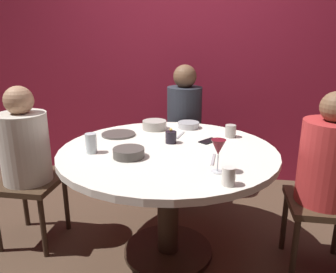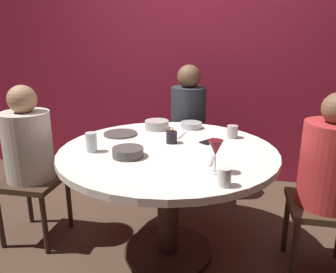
{
  "view_description": "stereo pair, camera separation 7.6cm",
  "coord_description": "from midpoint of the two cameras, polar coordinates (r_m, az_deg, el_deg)",
  "views": [
    {
      "loc": [
        0.31,
        -1.94,
        1.42
      ],
      "look_at": [
        0.0,
        0.0,
        0.83
      ],
      "focal_mm": 35.65,
      "sensor_mm": 36.0,
      "label": 1
    },
    {
      "loc": [
        0.39,
        -1.93,
        1.42
      ],
      "look_at": [
        0.0,
        0.0,
        0.83
      ],
      "focal_mm": 35.65,
      "sensor_mm": 36.0,
      "label": 2
    }
  ],
  "objects": [
    {
      "name": "fork_near_plate",
      "position": [
        1.91,
        8.66,
        -4.0
      ],
      "size": [
        0.02,
        0.18,
        0.01
      ],
      "primitive_type": "cube",
      "rotation": [
        0.0,
        0.0,
        -0.05
      ],
      "color": "#B7B7BC",
      "rests_on": "dining_table"
    },
    {
      "name": "cup_by_right_diner",
      "position": [
        2.05,
        -11.94,
        -0.99
      ],
      "size": [
        0.07,
        0.07,
        0.12
      ],
      "primitive_type": "cylinder",
      "color": "silver",
      "rests_on": "dining_table"
    },
    {
      "name": "back_wall",
      "position": [
        3.37,
        5.58,
        14.61
      ],
      "size": [
        6.0,
        0.1,
        2.6
      ],
      "primitive_type": "cube",
      "color": "maroon",
      "rests_on": "ground"
    },
    {
      "name": "cup_by_left_diner",
      "position": [
        2.34,
        11.86,
        0.79
      ],
      "size": [
        0.07,
        0.07,
        0.09
      ],
      "primitive_type": "cylinder",
      "color": "#B2ADA3",
      "rests_on": "dining_table"
    },
    {
      "name": "cell_phone",
      "position": [
        2.23,
        8.17,
        -0.84
      ],
      "size": [
        0.14,
        0.15,
        0.01
      ],
      "primitive_type": "cube",
      "rotation": [
        0.0,
        0.0,
        2.49
      ],
      "color": "black",
      "rests_on": "dining_table"
    },
    {
      "name": "ground_plane",
      "position": [
        2.43,
        0.95,
        -19.14
      ],
      "size": [
        8.0,
        8.0,
        0.0
      ],
      "primitive_type": "plane",
      "color": "#4C3828"
    },
    {
      "name": "wine_glass",
      "position": [
        1.7,
        9.42,
        -2.18
      ],
      "size": [
        0.08,
        0.08,
        0.18
      ],
      "color": "silver",
      "rests_on": "dining_table"
    },
    {
      "name": "bowl_salad_center",
      "position": [
        1.94,
        -5.75,
        -2.71
      ],
      "size": [
        0.18,
        0.18,
        0.05
      ],
      "primitive_type": "cylinder",
      "color": "#4C4742",
      "rests_on": "dining_table"
    },
    {
      "name": "bowl_small_white",
      "position": [
        2.51,
        -1.05,
        2.0
      ],
      "size": [
        0.18,
        0.18,
        0.07
      ],
      "primitive_type": "cylinder",
      "color": "#B2ADA3",
      "rests_on": "dining_table"
    },
    {
      "name": "seated_diner_back",
      "position": [
        2.95,
        4.23,
        3.23
      ],
      "size": [
        0.4,
        0.4,
        1.2
      ],
      "rotation": [
        0.0,
        0.0,
        4.71
      ],
      "color": "#3F2D1E",
      "rests_on": "ground"
    },
    {
      "name": "bowl_serving_large",
      "position": [
        2.54,
        4.82,
        1.93
      ],
      "size": [
        0.16,
        0.16,
        0.05
      ],
      "primitive_type": "cylinder",
      "color": "#B7B7BC",
      "rests_on": "dining_table"
    },
    {
      "name": "cup_near_candle",
      "position": [
        1.59,
        10.99,
        -6.83
      ],
      "size": [
        0.06,
        0.06,
        0.09
      ],
      "primitive_type": "cylinder",
      "color": "silver",
      "rests_on": "dining_table"
    },
    {
      "name": "knife_near_plate",
      "position": [
        2.35,
        3.29,
        0.2
      ],
      "size": [
        0.05,
        0.18,
        0.01
      ],
      "primitive_type": "cube",
      "rotation": [
        0.0,
        0.0,
        -0.16
      ],
      "color": "#B7B7BC",
      "rests_on": "dining_table"
    },
    {
      "name": "dinner_plate",
      "position": [
        2.39,
        -7.24,
        0.47
      ],
      "size": [
        0.24,
        0.24,
        0.01
      ],
      "primitive_type": "cylinder",
      "color": "#4C4742",
      "rests_on": "dining_table"
    },
    {
      "name": "candle_holder",
      "position": [
        2.18,
        1.73,
        -0.11
      ],
      "size": [
        0.07,
        0.07,
        0.1
      ],
      "color": "black",
      "rests_on": "dining_table"
    },
    {
      "name": "seated_diner_right",
      "position": [
        2.15,
        26.84,
        -4.69
      ],
      "size": [
        0.4,
        0.4,
        1.14
      ],
      "rotation": [
        0.0,
        0.0,
        3.14
      ],
      "color": "#3F2D1E",
      "rests_on": "ground"
    },
    {
      "name": "seated_diner_left",
      "position": [
        2.45,
        -21.98,
        -1.7
      ],
      "size": [
        0.4,
        0.4,
        1.12
      ],
      "rotation": [
        0.0,
        0.0,
        6.28
      ],
      "color": "#3F2D1E",
      "rests_on": "ground"
    },
    {
      "name": "dining_table",
      "position": [
        2.13,
        1.03,
        -6.0
      ],
      "size": [
        1.35,
        1.35,
        0.75
      ],
      "color": "silver",
      "rests_on": "ground"
    }
  ]
}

